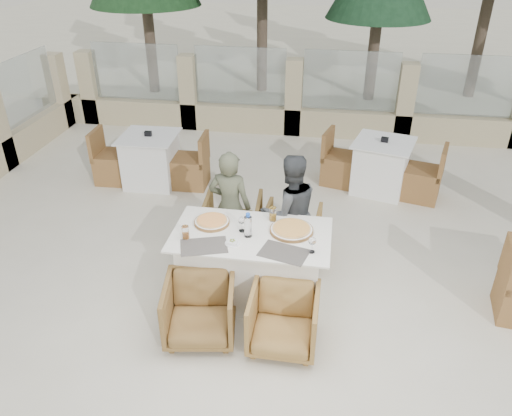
# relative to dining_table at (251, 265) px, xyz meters

# --- Properties ---
(ground) EXTENTS (80.00, 80.00, 0.00)m
(ground) POSITION_rel_dining_table_xyz_m (-0.03, 0.02, -0.39)
(ground) COLOR beige
(ground) RESTS_ON ground
(sand_patch) EXTENTS (30.00, 16.00, 0.01)m
(sand_patch) POSITION_rel_dining_table_xyz_m (-0.03, 14.02, -0.38)
(sand_patch) COLOR beige
(sand_patch) RESTS_ON ground
(perimeter_wall_far) EXTENTS (10.00, 0.34, 1.60)m
(perimeter_wall_far) POSITION_rel_dining_table_xyz_m (-0.03, 4.82, 0.42)
(perimeter_wall_far) COLOR tan
(perimeter_wall_far) RESTS_ON ground
(dining_table) EXTENTS (1.60, 0.90, 0.77)m
(dining_table) POSITION_rel_dining_table_xyz_m (0.00, 0.00, 0.00)
(dining_table) COLOR white
(dining_table) RESTS_ON ground
(placemat_near_left) EXTENTS (0.52, 0.42, 0.00)m
(placemat_near_left) POSITION_rel_dining_table_xyz_m (-0.42, -0.29, 0.39)
(placemat_near_left) COLOR #57514B
(placemat_near_left) RESTS_ON dining_table
(placemat_near_right) EXTENTS (0.51, 0.41, 0.00)m
(placemat_near_right) POSITION_rel_dining_table_xyz_m (0.36, -0.28, 0.39)
(placemat_near_right) COLOR #514B45
(placemat_near_right) RESTS_ON dining_table
(pizza_left) EXTENTS (0.40, 0.40, 0.05)m
(pizza_left) POSITION_rel_dining_table_xyz_m (-0.44, 0.13, 0.41)
(pizza_left) COLOR orange
(pizza_left) RESTS_ON dining_table
(pizza_right) EXTENTS (0.53, 0.53, 0.06)m
(pizza_right) POSITION_rel_dining_table_xyz_m (0.40, 0.11, 0.41)
(pizza_right) COLOR #C7681B
(pizza_right) RESTS_ON dining_table
(water_bottle) EXTENTS (0.09, 0.09, 0.26)m
(water_bottle) POSITION_rel_dining_table_xyz_m (-0.02, -0.05, 0.52)
(water_bottle) COLOR silver
(water_bottle) RESTS_ON dining_table
(wine_glass_centre) EXTENTS (0.09, 0.09, 0.18)m
(wine_glass_centre) POSITION_rel_dining_table_xyz_m (-0.10, 0.04, 0.48)
(wine_glass_centre) COLOR silver
(wine_glass_centre) RESTS_ON dining_table
(wine_glass_corner) EXTENTS (0.08, 0.08, 0.18)m
(wine_glass_corner) POSITION_rel_dining_table_xyz_m (0.62, -0.23, 0.48)
(wine_glass_corner) COLOR silver
(wine_glass_corner) RESTS_ON dining_table
(beer_glass_left) EXTENTS (0.08, 0.08, 0.14)m
(beer_glass_left) POSITION_rel_dining_table_xyz_m (-0.63, -0.19, 0.46)
(beer_glass_left) COLOR #C36A1B
(beer_glass_left) RESTS_ON dining_table
(beer_glass_right) EXTENTS (0.10, 0.10, 0.15)m
(beer_glass_right) POSITION_rel_dining_table_xyz_m (0.18, 0.30, 0.46)
(beer_glass_right) COLOR orange
(beer_glass_right) RESTS_ON dining_table
(olive_dish) EXTENTS (0.12, 0.12, 0.04)m
(olive_dish) POSITION_rel_dining_table_xyz_m (-0.15, -0.20, 0.41)
(olive_dish) COLOR white
(olive_dish) RESTS_ON dining_table
(armchair_far_left) EXTENTS (0.72, 0.74, 0.63)m
(armchair_far_left) POSITION_rel_dining_table_xyz_m (-0.39, 0.94, -0.07)
(armchair_far_left) COLOR olive
(armchair_far_left) RESTS_ON ground
(armchair_far_right) EXTENTS (0.69, 0.71, 0.61)m
(armchair_far_right) POSITION_rel_dining_table_xyz_m (0.34, 0.82, -0.08)
(armchair_far_right) COLOR olive
(armchair_far_right) RESTS_ON ground
(armchair_near_left) EXTENTS (0.75, 0.77, 0.61)m
(armchair_near_left) POSITION_rel_dining_table_xyz_m (-0.38, -0.68, -0.08)
(armchair_near_left) COLOR brown
(armchair_near_left) RESTS_ON ground
(armchair_near_right) EXTENTS (0.63, 0.65, 0.59)m
(armchair_near_right) POSITION_rel_dining_table_xyz_m (0.42, -0.67, -0.09)
(armchair_near_right) COLOR olive
(armchair_near_right) RESTS_ON ground
(diner_left) EXTENTS (0.53, 0.37, 1.36)m
(diner_left) POSITION_rel_dining_table_xyz_m (-0.36, 0.66, 0.29)
(diner_left) COLOR #50543D
(diner_left) RESTS_ON ground
(diner_right) EXTENTS (0.83, 0.75, 1.38)m
(diner_right) POSITION_rel_dining_table_xyz_m (0.33, 0.62, 0.31)
(diner_right) COLOR #3C3F42
(diner_right) RESTS_ON ground
(bg_table_a) EXTENTS (1.67, 0.87, 0.77)m
(bg_table_a) POSITION_rel_dining_table_xyz_m (-1.95, 2.39, 0.00)
(bg_table_a) COLOR silver
(bg_table_a) RESTS_ON ground
(bg_table_b) EXTENTS (1.80, 1.21, 0.77)m
(bg_table_b) POSITION_rel_dining_table_xyz_m (1.48, 2.70, 0.00)
(bg_table_b) COLOR white
(bg_table_b) RESTS_ON ground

